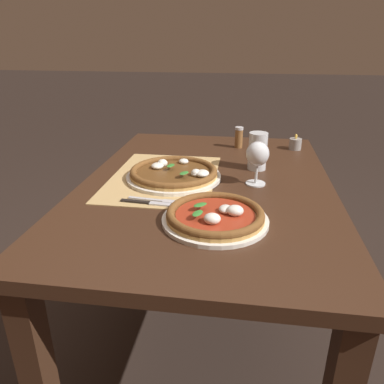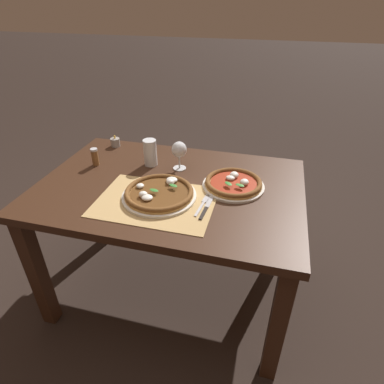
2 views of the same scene
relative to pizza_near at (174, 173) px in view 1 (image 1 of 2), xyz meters
name	(u,v)px [view 1 (image 1 of 2)]	position (x,y,z in m)	size (l,w,h in m)	color
ground_plane	(204,339)	(0.01, 0.12, -0.76)	(24.00, 24.00, 0.00)	black
dining_table	(206,208)	(0.01, 0.12, -0.13)	(1.30, 0.89, 0.74)	#382114
paper_placemat	(164,177)	(0.00, -0.04, -0.02)	(0.53, 0.38, 0.00)	tan
pizza_near	(174,173)	(0.00, 0.00, 0.00)	(0.35, 0.35, 0.05)	silver
pizza_far	(215,216)	(0.32, 0.18, 0.00)	(0.30, 0.30, 0.05)	silver
wine_glass	(257,156)	(0.01, 0.30, 0.08)	(0.08, 0.08, 0.16)	silver
pint_glass	(258,152)	(-0.16, 0.30, 0.05)	(0.07, 0.07, 0.15)	silver
fork	(159,201)	(0.21, -0.01, -0.02)	(0.04, 0.20, 0.00)	#B7B7BC
knife	(154,203)	(0.23, -0.02, -0.02)	(0.03, 0.22, 0.01)	black
votive_candle	(295,144)	(-0.46, 0.48, 0.00)	(0.06, 0.06, 0.07)	gray
pepper_shaker	(239,137)	(-0.45, 0.22, 0.03)	(0.04, 0.04, 0.10)	brown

